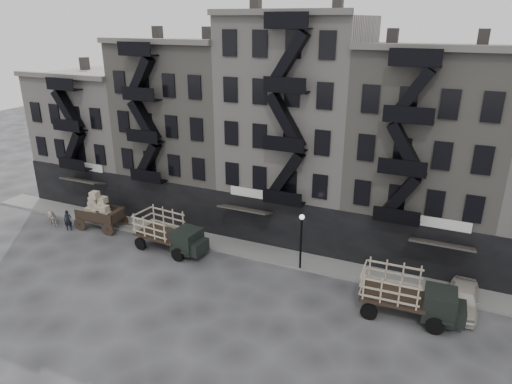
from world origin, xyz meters
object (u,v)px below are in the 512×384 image
at_px(horse, 50,217).
at_px(stake_truck_east, 409,292).
at_px(stake_truck_west, 169,230).
at_px(car_east, 463,299).
at_px(pedestrian_mid, 181,243).
at_px(wagon, 99,207).
at_px(pedestrian_west, 68,220).

height_order(horse, stake_truck_east, stake_truck_east).
height_order(stake_truck_west, car_east, stake_truck_west).
height_order(horse, car_east, car_east).
height_order(stake_truck_east, pedestrian_mid, stake_truck_east).
distance_m(wagon, pedestrian_west, 2.78).
xyz_separation_m(car_east, pedestrian_west, (-30.64, -1.31, 0.12)).
bearing_deg(horse, wagon, -52.67).
relative_size(horse, stake_truck_east, 0.29).
distance_m(stake_truck_east, pedestrian_mid, 16.57).
bearing_deg(wagon, stake_truck_east, -8.99).
height_order(wagon, stake_truck_east, wagon).
bearing_deg(stake_truck_east, horse, 176.06).
relative_size(car_east, pedestrian_west, 2.52).
distance_m(wagon, pedestrian_mid, 9.09).
relative_size(stake_truck_west, car_east, 1.33).
height_order(car_east, pedestrian_mid, pedestrian_mid).
distance_m(horse, stake_truck_east, 29.84).
relative_size(stake_truck_west, pedestrian_mid, 3.07).
bearing_deg(pedestrian_west, pedestrian_mid, -30.64).
bearing_deg(stake_truck_west, horse, -172.59).
distance_m(horse, pedestrian_mid, 13.28).
bearing_deg(wagon, pedestrian_west, -149.48).
bearing_deg(stake_truck_west, wagon, 178.74).
bearing_deg(car_east, pedestrian_mid, -174.48).
distance_m(pedestrian_west, pedestrian_mid, 11.08).
bearing_deg(stake_truck_east, pedestrian_west, 176.24).
bearing_deg(pedestrian_west, wagon, 2.97).
bearing_deg(pedestrian_mid, car_east, 166.58).
xyz_separation_m(horse, wagon, (4.34, 1.30, 1.17)).
xyz_separation_m(stake_truck_east, car_east, (3.03, 2.10, -0.92)).
bearing_deg(wagon, car_east, -4.24).
xyz_separation_m(stake_truck_west, pedestrian_mid, (1.24, -0.37, -0.69)).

